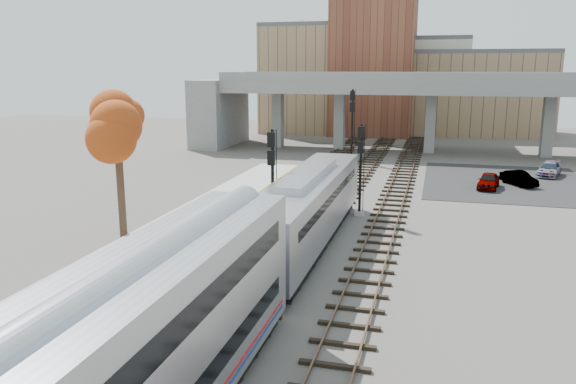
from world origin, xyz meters
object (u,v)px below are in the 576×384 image
at_px(locomotive, 307,207).
at_px(car_a, 488,181).
at_px(signal_mast_far, 352,125).
at_px(signal_mast_near, 272,188).
at_px(signal_mast_mid, 360,173).
at_px(car_c, 549,169).
at_px(tree, 117,126).
at_px(car_b, 519,178).

distance_m(locomotive, car_a, 22.15).
distance_m(signal_mast_far, car_a, 17.92).
xyz_separation_m(signal_mast_near, signal_mast_mid, (4.10, 7.17, -0.19)).
bearing_deg(signal_mast_mid, signal_mast_far, 100.06).
bearing_deg(car_c, locomotive, -105.32).
bearing_deg(signal_mast_near, signal_mast_far, 90.00).
xyz_separation_m(signal_mast_near, signal_mast_far, (0.00, 30.28, 0.79)).
bearing_deg(car_a, tree, -126.93).
xyz_separation_m(signal_mast_mid, signal_mast_far, (-4.10, 23.10, 0.99)).
bearing_deg(tree, signal_mast_mid, 34.58).
bearing_deg(signal_mast_near, locomotive, -4.75).
relative_size(signal_mast_near, car_a, 1.70).
bearing_deg(signal_mast_far, locomotive, -86.05).
relative_size(signal_mast_mid, car_b, 1.68).
distance_m(tree, car_c, 40.08).
bearing_deg(tree, car_a, 42.79).
relative_size(car_b, car_c, 0.87).
xyz_separation_m(signal_mast_near, tree, (-8.79, -1.71, 3.55)).
bearing_deg(car_a, signal_mast_far, 149.72).
height_order(car_a, car_c, car_a).
distance_m(tree, car_a, 30.81).
distance_m(car_a, car_b, 3.31).
xyz_separation_m(locomotive, signal_mast_mid, (2.00, 7.35, 0.71)).
distance_m(locomotive, signal_mast_far, 30.57).
xyz_separation_m(signal_mast_near, car_b, (16.02, 20.82, -2.53)).
height_order(locomotive, signal_mast_mid, signal_mast_mid).
relative_size(signal_mast_near, signal_mast_far, 0.85).
bearing_deg(signal_mast_mid, car_c, 51.27).
relative_size(car_a, car_b, 1.03).
height_order(tree, car_b, tree).
xyz_separation_m(tree, car_b, (24.81, 22.53, -6.08)).
relative_size(signal_mast_mid, car_a, 1.63).
distance_m(signal_mast_far, car_b, 18.90).
bearing_deg(signal_mast_near, signal_mast_mid, 60.25).
xyz_separation_m(locomotive, car_c, (17.25, 26.36, -1.61)).
bearing_deg(car_b, signal_mast_far, 118.97).
distance_m(signal_mast_mid, car_b, 18.27).
height_order(signal_mast_near, car_c, signal_mast_near).
xyz_separation_m(signal_mast_far, car_b, (16.02, -9.46, -3.32)).
relative_size(locomotive, signal_mast_far, 2.45).
bearing_deg(locomotive, signal_mast_mid, 74.77).
xyz_separation_m(signal_mast_mid, car_c, (15.25, 19.01, -2.32)).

